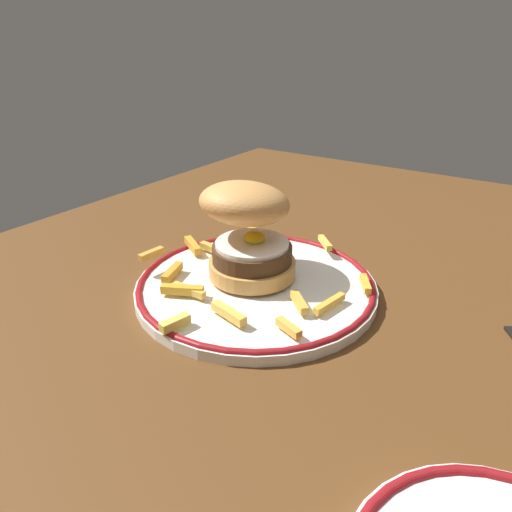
% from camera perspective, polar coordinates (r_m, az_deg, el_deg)
% --- Properties ---
extents(ground_plane, '(1.39, 0.90, 0.04)m').
position_cam_1_polar(ground_plane, '(0.52, -0.97, -9.17)').
color(ground_plane, '#563317').
extents(dinner_plate, '(0.28, 0.28, 0.02)m').
position_cam_1_polar(dinner_plate, '(0.55, 0.00, -3.57)').
color(dinner_plate, white).
rests_on(dinner_plate, ground_plane).
extents(burger, '(0.12, 0.12, 0.12)m').
position_cam_1_polar(burger, '(0.54, -1.01, 3.61)').
color(burger, '#D2974B').
rests_on(burger, dinner_plate).
extents(fries_pile, '(0.28, 0.27, 0.02)m').
position_cam_1_polar(fries_pile, '(0.54, -2.99, -2.22)').
color(fries_pile, gold).
rests_on(fries_pile, dinner_plate).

